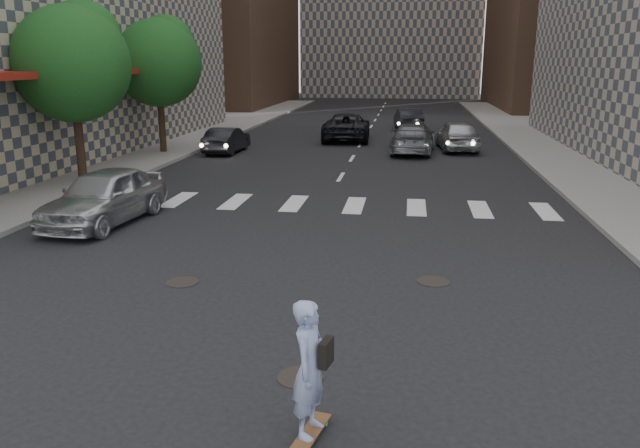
% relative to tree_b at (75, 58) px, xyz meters
% --- Properties ---
extents(ground, '(160.00, 160.00, 0.00)m').
position_rel_tree_b_xyz_m(ground, '(9.45, -11.14, -4.65)').
color(ground, black).
rests_on(ground, ground).
extents(sidewalk_left, '(13.00, 80.00, 0.15)m').
position_rel_tree_b_xyz_m(sidewalk_left, '(-5.05, 8.86, -4.57)').
color(sidewalk_left, gray).
rests_on(sidewalk_left, ground).
extents(tree_b, '(4.20, 4.20, 6.60)m').
position_rel_tree_b_xyz_m(tree_b, '(0.00, 0.00, 0.00)').
color(tree_b, '#382619').
rests_on(tree_b, sidewalk_left).
extents(tree_c, '(4.20, 4.20, 6.60)m').
position_rel_tree_b_xyz_m(tree_c, '(0.00, 8.00, 0.00)').
color(tree_c, '#382619').
rests_on(tree_c, sidewalk_left).
extents(manhole_a, '(0.70, 0.70, 0.02)m').
position_rel_tree_b_xyz_m(manhole_a, '(10.65, -13.64, -4.64)').
color(manhole_a, black).
rests_on(manhole_a, ground).
extents(manhole_b, '(0.70, 0.70, 0.02)m').
position_rel_tree_b_xyz_m(manhole_b, '(7.45, -9.94, -4.64)').
color(manhole_b, black).
rests_on(manhole_b, ground).
extents(manhole_c, '(0.70, 0.70, 0.02)m').
position_rel_tree_b_xyz_m(manhole_c, '(12.75, -9.14, -4.64)').
color(manhole_c, black).
rests_on(manhole_c, ground).
extents(skateboarder, '(0.55, 0.96, 1.85)m').
position_rel_tree_b_xyz_m(skateboarder, '(11.05, -15.14, -3.68)').
color(skateboarder, brown).
rests_on(skateboarder, ground).
extents(silver_sedan, '(2.37, 4.87, 1.60)m').
position_rel_tree_b_xyz_m(silver_sedan, '(3.51, -5.43, -3.85)').
color(silver_sedan, '#B7BBBF').
rests_on(silver_sedan, ground).
extents(traffic_car_a, '(1.50, 3.97, 1.29)m').
position_rel_tree_b_xyz_m(traffic_car_a, '(2.95, 8.86, -4.00)').
color(traffic_car_a, black).
rests_on(traffic_car_a, ground).
extents(traffic_car_b, '(2.45, 5.26, 1.49)m').
position_rel_tree_b_xyz_m(traffic_car_b, '(12.35, 10.13, -3.90)').
color(traffic_car_b, slate).
rests_on(traffic_car_b, ground).
extents(traffic_car_c, '(2.90, 5.81, 1.58)m').
position_rel_tree_b_xyz_m(traffic_car_c, '(8.48, 14.86, -3.86)').
color(traffic_car_c, black).
rests_on(traffic_car_c, ground).
extents(traffic_car_d, '(2.25, 4.82, 1.60)m').
position_rel_tree_b_xyz_m(traffic_car_d, '(14.65, 11.45, -3.85)').
color(traffic_car_d, '#A0A2A6').
rests_on(traffic_car_d, ground).
extents(traffic_car_e, '(2.10, 4.58, 1.46)m').
position_rel_tree_b_xyz_m(traffic_car_e, '(12.06, 20.86, -3.92)').
color(traffic_car_e, black).
rests_on(traffic_car_e, ground).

